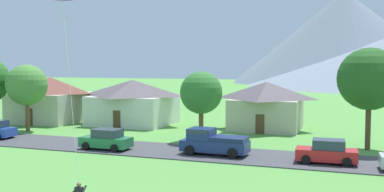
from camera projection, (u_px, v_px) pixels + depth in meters
name	position (u px, v px, depth m)	size (l,w,h in m)	color
road_strip	(219.00, 154.00, 34.92)	(160.00, 6.08, 0.08)	#424247
mountain_far_west_ridge	(344.00, 37.00, 170.13)	(84.11, 84.11, 34.79)	slate
house_leftmost	(266.00, 105.00, 48.37)	(7.80, 7.45, 5.17)	beige
house_left_center	(133.00, 101.00, 52.56)	(9.57, 8.34, 5.24)	silver
house_rightmost	(51.00, 99.00, 54.97)	(8.45, 8.45, 5.50)	beige
tree_left_of_center	(27.00, 85.00, 46.93)	(4.29, 4.29, 7.05)	brown
tree_center	(369.00, 79.00, 36.56)	(5.15, 5.15, 8.44)	brown
tree_right_of_center	(201.00, 93.00, 40.66)	(3.89, 3.89, 6.43)	brown
parked_car_red_mid_east	(327.00, 152.00, 31.58)	(4.28, 2.23, 1.68)	red
parked_car_green_east_end	(106.00, 140.00, 36.76)	(4.25, 2.18, 1.68)	#237042
pickup_truck_navy_east_side	(213.00, 142.00, 34.63)	(5.26, 2.44, 1.99)	navy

